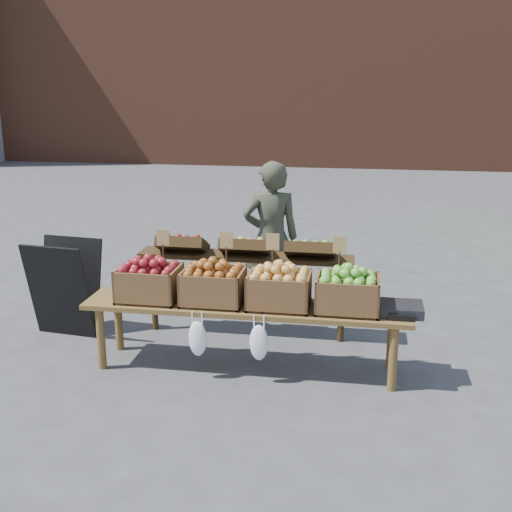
% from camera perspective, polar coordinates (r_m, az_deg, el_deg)
% --- Properties ---
extents(ground, '(80.00, 80.00, 0.00)m').
position_cam_1_polar(ground, '(5.29, 2.16, -11.13)').
color(ground, '#444446').
extents(vendor, '(0.67, 0.54, 1.59)m').
position_cam_1_polar(vendor, '(6.54, 1.34, 1.57)').
color(vendor, '#373B2A').
rests_on(vendor, ground).
extents(chalkboard_sign, '(0.65, 0.41, 0.93)m').
position_cam_1_polar(chalkboard_sign, '(6.31, -16.63, -2.72)').
color(chalkboard_sign, black).
rests_on(chalkboard_sign, ground).
extents(back_table, '(2.10, 0.44, 1.04)m').
position_cam_1_polar(back_table, '(6.01, -0.93, -2.42)').
color(back_table, '#30200E').
rests_on(back_table, ground).
extents(display_bench, '(2.70, 0.56, 0.57)m').
position_cam_1_polar(display_bench, '(5.40, -0.89, -7.19)').
color(display_bench, brown).
rests_on(display_bench, ground).
extents(crate_golden_apples, '(0.50, 0.40, 0.28)m').
position_cam_1_polar(crate_golden_apples, '(5.46, -9.47, -2.41)').
color(crate_golden_apples, maroon).
rests_on(crate_golden_apples, display_bench).
extents(crate_russet_pears, '(0.50, 0.40, 0.28)m').
position_cam_1_polar(crate_russet_pears, '(5.31, -3.83, -2.75)').
color(crate_russet_pears, '#A24B0F').
rests_on(crate_russet_pears, display_bench).
extents(crate_red_apples, '(0.50, 0.40, 0.28)m').
position_cam_1_polar(crate_red_apples, '(5.21, 2.07, -3.06)').
color(crate_red_apples, '#DAD251').
rests_on(crate_red_apples, display_bench).
extents(crate_green_apples, '(0.50, 0.40, 0.28)m').
position_cam_1_polar(crate_green_apples, '(5.17, 8.13, -3.36)').
color(crate_green_apples, '#507D2A').
rests_on(crate_green_apples, display_bench).
extents(weighing_scale, '(0.34, 0.30, 0.08)m').
position_cam_1_polar(weighing_scale, '(5.22, 12.77, -4.60)').
color(weighing_scale, black).
rests_on(weighing_scale, display_bench).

